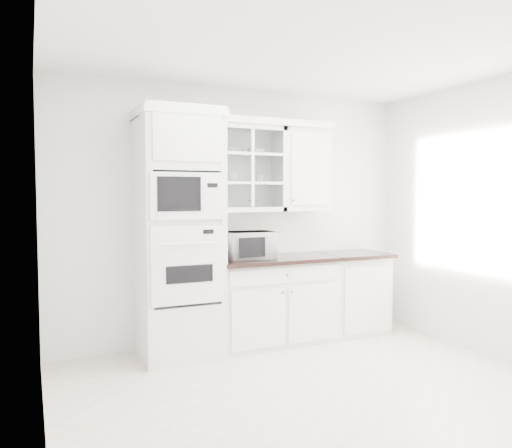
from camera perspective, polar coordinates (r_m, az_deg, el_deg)
name	(u,v)px	position (r m, az deg, el deg)	size (l,w,h in m)	color
ground	(323,396)	(4.16, 7.66, -18.87)	(4.00, 3.50, 0.01)	beige
room_shell	(297,171)	(4.23, 4.74, 6.08)	(4.00, 3.50, 2.70)	white
oven_column	(179,234)	(4.87, -8.79, -1.13)	(0.76, 0.68, 2.40)	white
base_cabinet_run	(273,300)	(5.37, 1.96, -8.63)	(1.32, 0.67, 0.92)	white
extra_base_cabinet	(351,292)	(5.88, 10.81, -7.64)	(0.72, 0.67, 0.92)	white
upper_cabinet_glass	(246,169)	(5.28, -1.12, 6.31)	(0.80, 0.33, 0.90)	white
upper_cabinet_solid	(302,170)	(5.58, 5.29, 6.14)	(0.55, 0.33, 0.90)	white
crown_molding	(238,122)	(5.27, -2.09, 11.62)	(2.14, 0.38, 0.07)	white
countertop_microwave	(249,245)	(5.14, -0.78, -2.42)	(0.49, 0.40, 0.28)	white
bowl_a	(233,150)	(5.24, -2.69, 8.39)	(0.23, 0.23, 0.06)	white
bowl_b	(256,151)	(5.35, 0.00, 8.30)	(0.18, 0.18, 0.06)	white
cup_a	(233,178)	(5.20, -2.63, 5.33)	(0.12, 0.12, 0.09)	white
cup_b	(259,179)	(5.34, 0.40, 5.20)	(0.09, 0.09, 0.08)	white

